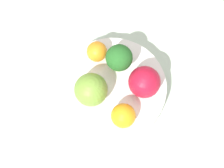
{
  "coord_description": "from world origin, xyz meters",
  "views": [
    {
      "loc": [
        -0.09,
        0.26,
        0.74
      ],
      "look_at": [
        0.0,
        0.0,
        0.07
      ],
      "focal_mm": 60.0,
      "sensor_mm": 36.0,
      "label": 1
    }
  ],
  "objects_px": {
    "broccoli": "(120,58)",
    "orange_back": "(97,52)",
    "orange_front": "(123,116)",
    "apple_green": "(144,82)",
    "apple_red": "(91,90)",
    "bowl": "(112,90)"
  },
  "relations": [
    {
      "from": "broccoli",
      "to": "orange_back",
      "type": "xyz_separation_m",
      "value": [
        0.05,
        -0.01,
        -0.02
      ]
    },
    {
      "from": "broccoli",
      "to": "orange_front",
      "type": "xyz_separation_m",
      "value": [
        -0.04,
        0.1,
        -0.02
      ]
    },
    {
      "from": "broccoli",
      "to": "apple_green",
      "type": "bearing_deg",
      "value": 154.88
    },
    {
      "from": "apple_green",
      "to": "apple_red",
      "type": "bearing_deg",
      "value": 27.42
    },
    {
      "from": "apple_red",
      "to": "orange_front",
      "type": "bearing_deg",
      "value": 159.81
    },
    {
      "from": "apple_green",
      "to": "orange_back",
      "type": "bearing_deg",
      "value": -18.86
    },
    {
      "from": "bowl",
      "to": "broccoli",
      "type": "height_order",
      "value": "broccoli"
    },
    {
      "from": "bowl",
      "to": "orange_back",
      "type": "xyz_separation_m",
      "value": [
        0.05,
        -0.05,
        0.04
      ]
    },
    {
      "from": "orange_back",
      "to": "orange_front",
      "type": "bearing_deg",
      "value": 129.36
    },
    {
      "from": "broccoli",
      "to": "orange_front",
      "type": "relative_size",
      "value": 1.49
    },
    {
      "from": "broccoli",
      "to": "apple_red",
      "type": "bearing_deg",
      "value": 66.89
    },
    {
      "from": "apple_red",
      "to": "orange_front",
      "type": "height_order",
      "value": "apple_red"
    },
    {
      "from": "broccoli",
      "to": "apple_red",
      "type": "xyz_separation_m",
      "value": [
        0.03,
        0.07,
        -0.01
      ]
    },
    {
      "from": "apple_red",
      "to": "orange_back",
      "type": "distance_m",
      "value": 0.09
    },
    {
      "from": "apple_red",
      "to": "orange_back",
      "type": "relative_size",
      "value": 1.55
    },
    {
      "from": "orange_back",
      "to": "broccoli",
      "type": "bearing_deg",
      "value": 169.09
    },
    {
      "from": "apple_red",
      "to": "orange_front",
      "type": "relative_size",
      "value": 1.38
    },
    {
      "from": "bowl",
      "to": "apple_red",
      "type": "relative_size",
      "value": 3.39
    },
    {
      "from": "orange_back",
      "to": "bowl",
      "type": "bearing_deg",
      "value": 133.22
    },
    {
      "from": "apple_red",
      "to": "orange_back",
      "type": "xyz_separation_m",
      "value": [
        0.02,
        -0.08,
        -0.01
      ]
    },
    {
      "from": "broccoli",
      "to": "apple_green",
      "type": "relative_size",
      "value": 1.12
    },
    {
      "from": "apple_green",
      "to": "bowl",
      "type": "bearing_deg",
      "value": 14.39
    }
  ]
}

